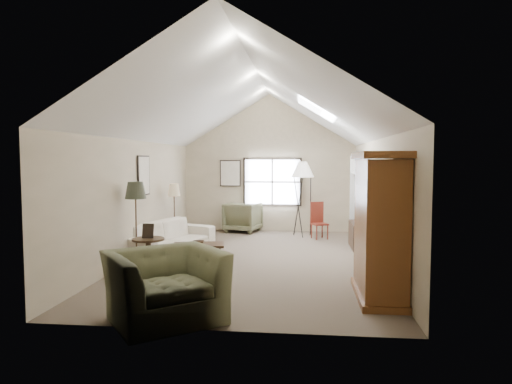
# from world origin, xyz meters

# --- Properties ---
(room_shell) EXTENTS (5.01, 8.01, 4.00)m
(room_shell) POSITION_xyz_m (0.00, 0.00, 3.21)
(room_shell) COLOR brown
(room_shell) RESTS_ON ground
(window) EXTENTS (1.72, 0.08, 1.42)m
(window) POSITION_xyz_m (0.10, 3.96, 1.45)
(window) COLOR black
(window) RESTS_ON room_shell
(skylight) EXTENTS (0.80, 1.20, 0.52)m
(skylight) POSITION_xyz_m (1.30, 0.90, 3.22)
(skylight) COLOR white
(skylight) RESTS_ON room_shell
(wall_art) EXTENTS (1.97, 3.71, 0.88)m
(wall_art) POSITION_xyz_m (-1.88, 1.94, 1.73)
(wall_art) COLOR black
(wall_art) RESTS_ON room_shell
(armoire) EXTENTS (0.60, 1.50, 2.20)m
(armoire) POSITION_xyz_m (2.18, -2.40, 1.10)
(armoire) COLOR brown
(armoire) RESTS_ON ground
(tv_alcove) EXTENTS (0.32, 1.30, 2.10)m
(tv_alcove) POSITION_xyz_m (2.34, 1.60, 1.15)
(tv_alcove) COLOR white
(tv_alcove) RESTS_ON ground
(media_console) EXTENTS (0.34, 1.18, 0.60)m
(media_console) POSITION_xyz_m (2.32, 1.60, 0.30)
(media_console) COLOR #382316
(media_console) RESTS_ON ground
(tv_panel) EXTENTS (0.05, 0.90, 0.55)m
(tv_panel) POSITION_xyz_m (2.32, 1.60, 0.92)
(tv_panel) COLOR black
(tv_panel) RESTS_ON media_console
(sofa) EXTENTS (1.77, 2.62, 0.71)m
(sofa) POSITION_xyz_m (-1.99, 0.50, 0.36)
(sofa) COLOR white
(sofa) RESTS_ON ground
(armchair_near) EXTENTS (1.85, 1.81, 0.91)m
(armchair_near) POSITION_xyz_m (-0.75, -3.70, 0.45)
(armchair_near) COLOR #5D6546
(armchair_near) RESTS_ON ground
(armchair_far) EXTENTS (1.14, 1.16, 0.86)m
(armchair_far) POSITION_xyz_m (-0.73, 3.70, 0.43)
(armchair_far) COLOR #5B5E41
(armchair_far) RESTS_ON ground
(coffee_table) EXTENTS (1.04, 0.71, 0.49)m
(coffee_table) POSITION_xyz_m (-0.96, -0.93, 0.25)
(coffee_table) COLOR #392517
(coffee_table) RESTS_ON ground
(bowl) EXTENTS (0.27, 0.27, 0.06)m
(bowl) POSITION_xyz_m (-0.96, -0.93, 0.52)
(bowl) COLOR #342315
(bowl) RESTS_ON coffee_table
(side_table) EXTENTS (0.79, 0.79, 0.61)m
(side_table) POSITION_xyz_m (-1.89, -1.10, 0.31)
(side_table) COLOR #362216
(side_table) RESTS_ON ground
(side_chair) EXTENTS (0.50, 0.50, 0.98)m
(side_chair) POSITION_xyz_m (1.45, 2.73, 0.49)
(side_chair) COLOR maroon
(side_chair) RESTS_ON ground
(tripod_lamp) EXTENTS (0.70, 0.70, 2.08)m
(tripod_lamp) POSITION_xyz_m (0.99, 3.07, 1.04)
(tripod_lamp) COLOR white
(tripod_lamp) RESTS_ON ground
(dark_lamp) EXTENTS (0.53, 0.53, 1.70)m
(dark_lamp) POSITION_xyz_m (-2.20, -0.90, 0.85)
(dark_lamp) COLOR #282B1E
(dark_lamp) RESTS_ON ground
(tan_lamp) EXTENTS (0.40, 0.40, 1.53)m
(tan_lamp) POSITION_xyz_m (-2.20, 1.70, 0.77)
(tan_lamp) COLOR tan
(tan_lamp) RESTS_ON ground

